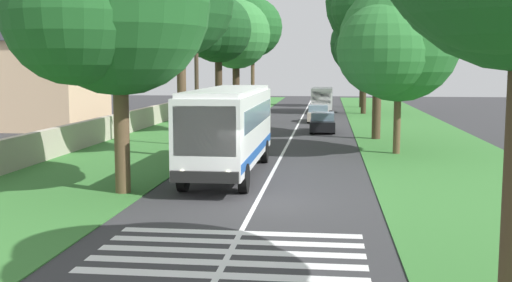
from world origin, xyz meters
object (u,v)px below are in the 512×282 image
object	(u,v)px
roadside_tree_left_2	(177,5)
roadside_tree_right_3	(395,45)
trailing_car_0	(323,123)
trailing_minibus_0	(322,98)
roadside_tree_left_1	(252,29)
trailing_car_1	(318,114)
roadside_tree_left_0	(112,10)
coach_bus	(230,125)
utility_pole	(197,74)
roadside_tree_left_4	(216,32)
roadside_tree_right_1	(376,4)
roadside_tree_right_4	(363,45)
roadside_tree_right_0	(362,41)
roadside_tree_left_3	(234,36)
roadside_building	(38,77)

from	to	relation	value
roadside_tree_left_2	roadside_tree_right_3	world-z (taller)	roadside_tree_left_2
trailing_car_0	roadside_tree_left_2	bearing A→B (deg)	151.74
trailing_minibus_0	roadside_tree_left_1	size ratio (longest dim) A/B	0.51
trailing_car_1	roadside_tree_left_0	size ratio (longest dim) A/B	0.42
coach_bus	utility_pole	xyz separation A→B (m)	(9.15, 3.41, 2.12)
utility_pole	roadside_tree_left_1	bearing A→B (deg)	0.54
trailing_car_1	roadside_tree_left_4	bearing A→B (deg)	147.10
utility_pole	trailing_car_1	bearing A→B (deg)	-21.24
roadside_tree_left_4	roadside_tree_right_1	distance (m)	10.91
roadside_tree_left_4	roadside_tree_right_1	xyz separation A→B (m)	(-1.83, -10.64, 1.54)
roadside_tree_right_3	roadside_tree_right_4	world-z (taller)	roadside_tree_right_4
roadside_tree_right_0	utility_pole	size ratio (longest dim) A/B	1.21
roadside_tree_left_2	roadside_tree_left_3	world-z (taller)	roadside_tree_left_2
roadside_tree_right_3	utility_pole	distance (m)	11.34
trailing_car_0	roadside_tree_left_4	world-z (taller)	roadside_tree_left_4
roadside_tree_right_0	roadside_tree_right_3	size ratio (longest dim) A/B	1.09
roadside_tree_right_1	roadside_tree_left_3	bearing A→B (deg)	46.68
roadside_tree_left_0	trailing_car_1	bearing A→B (deg)	-12.44
trailing_car_0	roadside_building	size ratio (longest dim) A/B	0.47
roadside_tree_left_3	roadside_tree_right_3	size ratio (longest dim) A/B	1.11
roadside_tree_left_0	roadside_tree_right_3	distance (m)	16.12
roadside_tree_left_3	roadside_tree_right_0	distance (m)	24.76
trailing_minibus_0	roadside_tree_left_1	distance (m)	10.05
roadside_building	roadside_tree_right_3	bearing A→B (deg)	-115.22
roadside_tree_left_3	trailing_car_0	bearing A→B (deg)	-129.06
roadside_tree_right_0	roadside_tree_right_4	distance (m)	9.87
roadside_tree_left_0	utility_pole	xyz separation A→B (m)	(13.70, -0.09, -2.41)
trailing_minibus_0	roadside_building	xyz separation A→B (m)	(-18.58, 21.50, 2.34)
coach_bus	roadside_tree_left_3	world-z (taller)	roadside_tree_left_3
roadside_tree_left_4	roadside_tree_right_0	bearing A→B (deg)	-20.66
roadside_tree_left_1	roadside_tree_right_4	bearing A→B (deg)	-95.20
roadside_tree_left_4	roadside_tree_right_1	world-z (taller)	roadside_tree_right_1
roadside_tree_left_0	roadside_tree_left_3	world-z (taller)	roadside_tree_left_0
utility_pole	roadside_building	distance (m)	17.63
roadside_tree_left_1	roadside_tree_left_3	world-z (taller)	roadside_tree_left_1
roadside_tree_left_2	roadside_tree_right_1	bearing A→B (deg)	-48.36
roadside_tree_left_0	roadside_tree_left_2	size ratio (longest dim) A/B	0.96
roadside_tree_right_1	roadside_building	distance (m)	26.01
roadside_building	roadside_tree_left_4	bearing A→B (deg)	-102.19
roadside_tree_right_3	trailing_car_1	bearing A→B (deg)	12.27
coach_bus	roadside_tree_left_1	distance (m)	38.08
trailing_car_1	roadside_tree_left_1	size ratio (longest dim) A/B	0.37
roadside_tree_right_0	roadside_tree_right_4	size ratio (longest dim) A/B	0.96
trailing_car_0	trailing_car_1	bearing A→B (deg)	3.09
roadside_tree_left_1	roadside_tree_left_3	distance (m)	13.26
roadside_tree_right_4	trailing_minibus_0	bearing A→B (deg)	71.29
roadside_building	roadside_tree_right_1	bearing A→B (deg)	-101.17
trailing_minibus_0	roadside_tree_left_0	size ratio (longest dim) A/B	0.59
trailing_car_0	utility_pole	size ratio (longest dim) A/B	0.53
trailing_car_1	roadside_tree_left_3	xyz separation A→B (m)	(-2.43, 6.85, 6.49)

